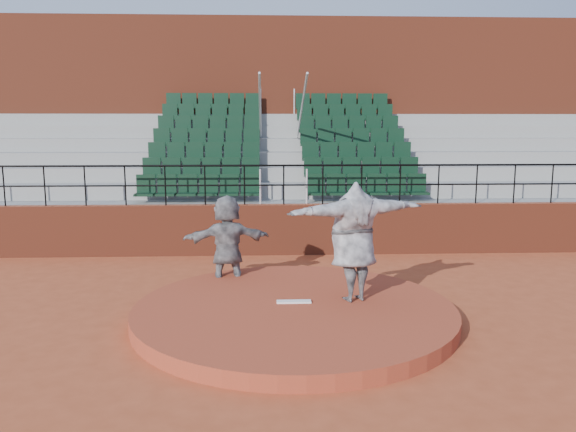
% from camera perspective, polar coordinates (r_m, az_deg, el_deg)
% --- Properties ---
extents(ground, '(90.00, 90.00, 0.00)m').
position_cam_1_polar(ground, '(9.82, 0.64, -10.43)').
color(ground, '#A44625').
rests_on(ground, ground).
extents(pitchers_mound, '(5.50, 5.50, 0.25)m').
position_cam_1_polar(pitchers_mound, '(9.78, 0.65, -9.74)').
color(pitchers_mound, '#9D3B23').
rests_on(pitchers_mound, ground).
extents(pitching_rubber, '(0.60, 0.15, 0.03)m').
position_cam_1_polar(pitching_rubber, '(9.87, 0.60, -8.69)').
color(pitching_rubber, white).
rests_on(pitching_rubber, pitchers_mound).
extents(boundary_wall, '(24.00, 0.30, 1.30)m').
position_cam_1_polar(boundary_wall, '(14.49, -0.43, -1.37)').
color(boundary_wall, maroon).
rests_on(boundary_wall, ground).
extents(wall_railing, '(24.04, 0.05, 1.03)m').
position_cam_1_polar(wall_railing, '(14.30, -0.44, 4.08)').
color(wall_railing, black).
rests_on(wall_railing, boundary_wall).
extents(seating_deck, '(24.00, 5.97, 4.63)m').
position_cam_1_polar(seating_deck, '(17.99, -0.85, 3.23)').
color(seating_deck, gray).
rests_on(seating_deck, ground).
extents(press_box_facade, '(24.00, 3.00, 7.10)m').
position_cam_1_polar(press_box_facade, '(21.84, -1.17, 9.80)').
color(press_box_facade, maroon).
rests_on(press_box_facade, ground).
extents(pitcher, '(2.67, 1.52, 2.10)m').
position_cam_1_polar(pitcher, '(9.84, 6.69, -2.59)').
color(pitcher, black).
rests_on(pitcher, pitchers_mound).
extents(fielder, '(1.85, 0.87, 1.92)m').
position_cam_1_polar(fielder, '(11.48, -6.19, -2.61)').
color(fielder, black).
rests_on(fielder, ground).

